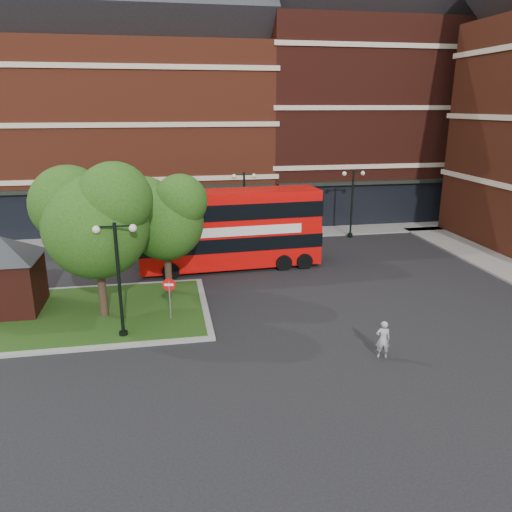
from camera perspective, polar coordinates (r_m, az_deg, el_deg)
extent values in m
plane|color=black|center=(22.11, -0.42, -8.42)|extent=(120.00, 120.00, 0.00)
cube|color=slate|center=(37.55, -4.83, 2.30)|extent=(44.00, 3.00, 0.12)
cube|color=maroon|center=(44.00, -16.80, 12.95)|extent=(26.00, 12.00, 14.00)
cube|color=#471911|center=(47.09, 11.71, 14.73)|extent=(18.00, 12.00, 16.00)
cube|color=gray|center=(24.97, -20.21, -6.32)|extent=(12.60, 7.60, 0.12)
cube|color=#19380F|center=(24.96, -20.21, -6.29)|extent=(12.00, 7.00, 0.15)
cube|color=#471911|center=(26.13, -26.65, -2.94)|extent=(3.00, 3.00, 2.50)
cone|color=#23262B|center=(25.63, -27.17, 0.86)|extent=(6.51, 6.51, 1.10)
cylinder|color=#2D2116|center=(23.62, -17.27, -2.41)|extent=(0.36, 0.36, 3.92)
sphere|color=#1C4110|center=(22.97, -17.78, 3.21)|extent=(4.60, 4.60, 4.60)
sphere|color=#1C4110|center=(23.64, -20.56, 5.56)|extent=(3.45, 3.45, 3.45)
sphere|color=#1C4110|center=(22.17, -15.84, 6.24)|extent=(3.22, 3.22, 3.22)
cylinder|color=#2D2116|center=(25.87, -10.04, -0.75)|extent=(0.36, 0.36, 3.47)
sphere|color=#1C4110|center=(25.32, -10.28, 3.80)|extent=(3.80, 3.80, 3.80)
sphere|color=#1C4110|center=(25.74, -12.51, 5.71)|extent=(2.85, 2.85, 2.85)
sphere|color=#1C4110|center=(24.74, -8.64, 6.22)|extent=(2.66, 2.66, 2.66)
cylinder|color=black|center=(21.17, -15.37, -2.92)|extent=(0.14, 0.14, 5.00)
cylinder|color=black|center=(22.05, -14.90, -8.68)|extent=(0.36, 0.36, 0.30)
cube|color=black|center=(20.52, -15.88, 3.28)|extent=(1.40, 0.06, 0.06)
sphere|color=#F2EACC|center=(20.62, -17.79, 2.89)|extent=(0.32, 0.32, 0.32)
sphere|color=#F2EACC|center=(20.48, -13.91, 3.12)|extent=(0.32, 0.32, 0.32)
cylinder|color=black|center=(35.32, -1.35, 5.49)|extent=(0.14, 0.14, 5.00)
cylinder|color=black|center=(35.86, -1.33, 1.81)|extent=(0.36, 0.36, 0.30)
cube|color=black|center=(34.94, -1.38, 9.27)|extent=(1.40, 0.06, 0.06)
sphere|color=#F2EACC|center=(34.85, -2.53, 9.08)|extent=(0.32, 0.32, 0.32)
sphere|color=#F2EACC|center=(35.07, -0.24, 9.14)|extent=(0.32, 0.32, 0.32)
cylinder|color=black|center=(37.41, 10.90, 5.83)|extent=(0.14, 0.14, 5.00)
cylinder|color=black|center=(37.91, 10.70, 2.35)|extent=(0.36, 0.36, 0.30)
cube|color=black|center=(37.05, 11.10, 9.40)|extent=(1.40, 0.06, 0.06)
sphere|color=#F2EACC|center=(36.81, 10.06, 9.25)|extent=(0.32, 0.32, 0.32)
sphere|color=#F2EACC|center=(37.32, 12.10, 9.24)|extent=(0.32, 0.32, 0.32)
cube|color=red|center=(29.92, -2.99, 1.36)|extent=(10.88, 3.00, 2.06)
cube|color=red|center=(29.44, -3.05, 5.22)|extent=(10.77, 2.97, 2.06)
cube|color=black|center=(29.42, -3.05, 5.41)|extent=(10.88, 3.00, 0.93)
cube|color=silver|center=(28.46, -2.56, 2.80)|extent=(8.07, 0.45, 0.54)
imported|color=#99989B|center=(20.15, 14.30, -9.21)|extent=(0.63, 0.48, 1.53)
imported|color=#9EA0A5|center=(36.89, -14.96, 2.45)|extent=(3.87, 1.77, 1.29)
imported|color=white|center=(37.39, 0.43, 3.31)|extent=(4.30, 1.58, 1.41)
cylinder|color=slate|center=(22.82, -9.82, -5.15)|extent=(0.07, 0.07, 1.98)
cylinder|color=red|center=(22.53, -9.92, -3.24)|extent=(0.58, 0.14, 0.58)
cube|color=white|center=(22.53, -9.92, -3.24)|extent=(0.41, 0.11, 0.11)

